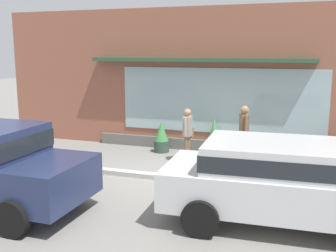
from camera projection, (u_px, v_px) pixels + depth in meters
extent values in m
plane|color=gray|center=(168.00, 177.00, 10.18)|extent=(60.00, 60.00, 0.00)
cube|color=#B2B2AD|center=(165.00, 177.00, 9.98)|extent=(14.00, 0.24, 0.12)
cube|color=#935642|center=(200.00, 80.00, 12.73)|extent=(14.00, 0.36, 4.54)
cube|color=#9EB7BC|center=(219.00, 101.00, 12.45)|extent=(6.45, 0.03, 2.04)
cube|color=#2D5138|center=(198.00, 60.00, 12.29)|extent=(7.05, 0.56, 0.12)
cube|color=#605E59|center=(197.00, 145.00, 12.91)|extent=(6.85, 0.20, 0.36)
cylinder|color=#4C8C47|center=(213.00, 168.00, 10.85)|extent=(0.34, 0.34, 0.06)
cylinder|color=#4C8C47|center=(213.00, 156.00, 10.79)|extent=(0.23, 0.23, 0.62)
sphere|color=#4C8C47|center=(214.00, 143.00, 10.72)|extent=(0.26, 0.26, 0.26)
cylinder|color=#4C8C47|center=(208.00, 155.00, 10.83)|extent=(0.10, 0.09, 0.09)
cylinder|color=#4C8C47|center=(219.00, 156.00, 10.73)|extent=(0.10, 0.09, 0.09)
cylinder|color=#4C8C47|center=(212.00, 157.00, 10.64)|extent=(0.09, 0.10, 0.09)
cylinder|color=brown|center=(188.00, 148.00, 11.58)|extent=(0.12, 0.12, 0.77)
cylinder|color=brown|center=(186.00, 150.00, 11.43)|extent=(0.12, 0.12, 0.77)
cube|color=#9E9384|center=(187.00, 126.00, 11.38)|extent=(0.21, 0.31, 0.58)
sphere|color=#A37556|center=(188.00, 112.00, 11.30)|extent=(0.21, 0.21, 0.21)
cylinder|color=#9E9384|center=(190.00, 124.00, 11.56)|extent=(0.08, 0.08, 0.55)
cylinder|color=#9E9384|center=(185.00, 127.00, 11.19)|extent=(0.08, 0.08, 0.55)
cube|color=#846647|center=(191.00, 132.00, 11.69)|extent=(0.11, 0.24, 0.28)
cylinder|color=#333847|center=(242.00, 151.00, 11.17)|extent=(0.12, 0.12, 0.84)
cylinder|color=#333847|center=(244.00, 152.00, 11.00)|extent=(0.12, 0.12, 0.84)
cube|color=brown|center=(244.00, 126.00, 10.94)|extent=(0.31, 0.38, 0.63)
sphere|color=#A37556|center=(245.00, 110.00, 10.86)|extent=(0.23, 0.23, 0.23)
cylinder|color=brown|center=(242.00, 124.00, 11.15)|extent=(0.08, 0.08, 0.60)
cylinder|color=brown|center=(246.00, 126.00, 10.73)|extent=(0.08, 0.08, 0.60)
cube|color=silver|center=(284.00, 188.00, 7.32)|extent=(4.48, 2.10, 0.71)
cube|color=silver|center=(273.00, 157.00, 7.27)|extent=(2.50, 1.85, 0.54)
cube|color=#1E2328|center=(273.00, 157.00, 7.27)|extent=(2.54, 1.87, 0.30)
cylinder|color=black|center=(218.00, 184.00, 8.67)|extent=(0.68, 0.21, 0.67)
cylinder|color=black|center=(200.00, 219.00, 6.85)|extent=(0.68, 0.21, 0.67)
cylinder|color=black|center=(72.00, 185.00, 8.59)|extent=(0.67, 0.18, 0.67)
cylinder|color=black|center=(12.00, 219.00, 6.84)|extent=(0.67, 0.18, 0.67)
sphere|color=#DB4C7A|center=(336.00, 142.00, 11.26)|extent=(0.16, 0.16, 0.16)
sphere|color=#B266B7|center=(334.00, 142.00, 11.28)|extent=(0.16, 0.16, 0.16)
sphere|color=orange|center=(334.00, 147.00, 11.24)|extent=(0.18, 0.18, 0.18)
cylinder|color=#33473D|center=(162.00, 146.00, 12.71)|extent=(0.49, 0.49, 0.37)
cone|color=#3D8442|center=(161.00, 131.00, 12.62)|extent=(0.44, 0.44, 0.62)
cylinder|color=#4C4C51|center=(241.00, 152.00, 12.16)|extent=(0.33, 0.33, 0.28)
sphere|color=#4C934C|center=(241.00, 144.00, 12.11)|extent=(0.36, 0.36, 0.36)
sphere|color=orange|center=(242.00, 140.00, 12.20)|extent=(0.09, 0.09, 0.09)
sphere|color=#E5C64C|center=(243.00, 141.00, 12.05)|extent=(0.09, 0.09, 0.09)
cylinder|color=#B7B2A3|center=(214.00, 149.00, 12.49)|extent=(0.44, 0.44, 0.31)
cone|color=#4C934C|center=(214.00, 131.00, 12.39)|extent=(0.40, 0.40, 0.83)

